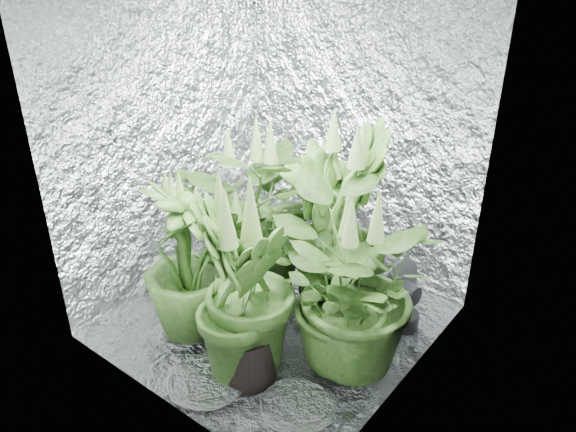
# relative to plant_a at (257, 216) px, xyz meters

# --- Properties ---
(ground) EXTENTS (1.60, 1.60, 0.00)m
(ground) POSITION_rel_plant_a_xyz_m (0.29, -0.19, -0.51)
(ground) COLOR white
(ground) RESTS_ON ground
(walls) EXTENTS (1.62, 1.62, 2.00)m
(walls) POSITION_rel_plant_a_xyz_m (0.29, -0.19, 0.49)
(walls) COLOR white
(walls) RESTS_ON ground
(plant_a) EXTENTS (1.02, 1.02, 1.07)m
(plant_a) POSITION_rel_plant_a_xyz_m (0.00, 0.00, 0.00)
(plant_a) COLOR black
(plant_a) RESTS_ON ground
(plant_b) EXTENTS (0.64, 0.64, 1.00)m
(plant_b) POSITION_rel_plant_a_xyz_m (0.31, 0.21, -0.05)
(plant_b) COLOR black
(plant_b) RESTS_ON ground
(plant_c) EXTENTS (0.72, 0.72, 1.21)m
(plant_c) POSITION_rel_plant_a_xyz_m (0.53, 0.08, 0.06)
(plant_c) COLOR black
(plant_c) RESTS_ON ground
(plant_d) EXTENTS (0.68, 0.68, 0.95)m
(plant_d) POSITION_rel_plant_a_xyz_m (-0.03, -0.54, -0.07)
(plant_d) COLOR black
(plant_d) RESTS_ON ground
(plant_e) EXTENTS (1.08, 1.08, 1.00)m
(plant_e) POSITION_rel_plant_a_xyz_m (0.80, -0.27, -0.03)
(plant_e) COLOR black
(plant_e) RESTS_ON ground
(plant_f) EXTENTS (0.56, 0.56, 0.84)m
(plant_f) POSITION_rel_plant_a_xyz_m (0.12, -0.37, -0.13)
(plant_f) COLOR black
(plant_f) RESTS_ON ground
(plant_g) EXTENTS (0.62, 0.62, 1.09)m
(plant_g) POSITION_rel_plant_a_xyz_m (0.44, -0.62, -0.02)
(plant_g) COLOR black
(plant_g) RESTS_ON ground
(circulation_fan) EXTENTS (0.19, 0.36, 0.41)m
(circulation_fan) POSITION_rel_plant_a_xyz_m (0.86, 0.22, -0.34)
(circulation_fan) COLOR black
(circulation_fan) RESTS_ON ground
(plant_label) EXTENTS (0.05, 0.02, 0.08)m
(plant_label) POSITION_rel_plant_a_xyz_m (0.51, -0.65, -0.21)
(plant_label) COLOR white
(plant_label) RESTS_ON plant_g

